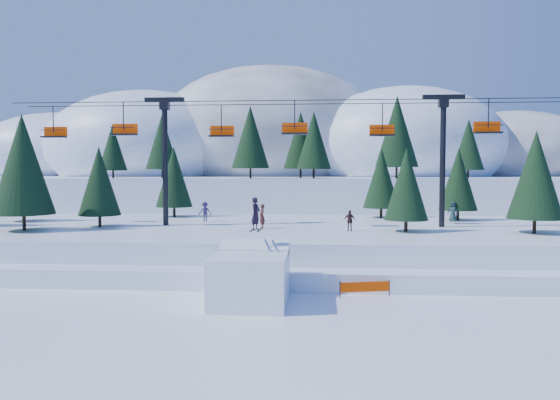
# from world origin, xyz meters

# --- Properties ---
(ground) EXTENTS (160.00, 160.00, 0.00)m
(ground) POSITION_xyz_m (0.00, 0.00, 0.00)
(ground) COLOR white
(ground) RESTS_ON ground
(mid_shelf) EXTENTS (70.00, 22.00, 2.50)m
(mid_shelf) POSITION_xyz_m (0.00, 18.00, 1.25)
(mid_shelf) COLOR white
(mid_shelf) RESTS_ON ground
(berm) EXTENTS (70.00, 6.00, 1.10)m
(berm) POSITION_xyz_m (0.00, 8.00, 0.55)
(berm) COLOR white
(berm) RESTS_ON ground
(mountain_ridge) EXTENTS (119.00, 60.18, 26.46)m
(mountain_ridge) POSITION_xyz_m (-5.09, 73.37, 9.64)
(mountain_ridge) COLOR white
(mountain_ridge) RESTS_ON ground
(jump_kicker) EXTENTS (3.80, 5.18, 5.45)m
(jump_kicker) POSITION_xyz_m (-0.08, 2.51, 1.40)
(jump_kicker) COLOR white
(jump_kicker) RESTS_ON ground
(chairlift) EXTENTS (46.00, 3.21, 10.28)m
(chairlift) POSITION_xyz_m (0.99, 18.05, 9.32)
(chairlift) COLOR black
(chairlift) RESTS_ON mid_shelf
(conifer_stand) EXTENTS (64.60, 17.27, 9.04)m
(conifer_stand) POSITION_xyz_m (3.79, 18.47, 6.79)
(conifer_stand) COLOR black
(conifer_stand) RESTS_ON mid_shelf
(distant_skiers) EXTENTS (22.54, 8.80, 1.86)m
(distant_skiers) POSITION_xyz_m (2.28, 19.67, 3.36)
(distant_skiers) COLOR #352653
(distant_skiers) RESTS_ON mid_shelf
(banner_near) EXTENTS (2.78, 0.71, 0.90)m
(banner_near) POSITION_xyz_m (5.95, 4.42, 0.54)
(banner_near) COLOR black
(banner_near) RESTS_ON ground
(banner_far) EXTENTS (2.77, 0.76, 0.90)m
(banner_far) POSITION_xyz_m (9.00, 6.09, 0.54)
(banner_far) COLOR black
(banner_far) RESTS_ON ground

